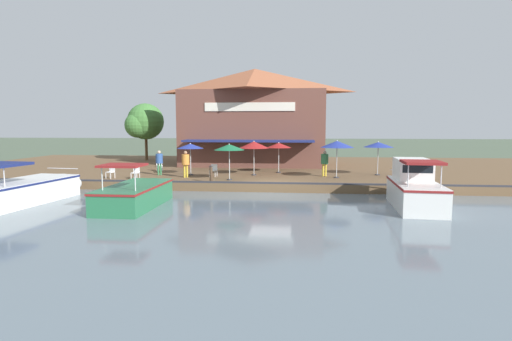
{
  "coord_description": "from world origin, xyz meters",
  "views": [
    {
      "loc": [
        23.87,
        1.5,
        4.08
      ],
      "look_at": [
        -1.0,
        -1.0,
        1.3
      ],
      "focal_mm": 28.0,
      "sensor_mm": 36.0,
      "label": 1
    }
  ],
  "objects_px": {
    "motorboat_mid_row": "(139,193)",
    "motorboat_nearest_quay": "(32,188)",
    "cafe_chair_under_first_umbrella": "(214,170)",
    "mooring_post": "(211,174)",
    "person_at_quay_edge": "(159,160)",
    "person_near_entrance": "(325,160)",
    "cafe_chair_beside_entrance": "(136,172)",
    "tree_upstream_bank": "(144,122)",
    "patio_umbrella_near_quay_edge": "(190,146)",
    "patio_umbrella_mid_patio_left": "(229,147)",
    "person_mid_patio": "(186,161)",
    "patio_umbrella_far_corner": "(279,145)",
    "cafe_chair_back_row_seat": "(111,171)",
    "cafe_chair_mid_patio": "(159,165)",
    "waterfront_restaurant": "(255,116)",
    "patio_umbrella_by_entrance": "(337,144)",
    "patio_umbrella_back_row": "(378,145)",
    "patio_umbrella_mid_patio_right": "(254,145)"
  },
  "relations": [
    {
      "from": "cafe_chair_beside_entrance",
      "to": "tree_upstream_bank",
      "type": "xyz_separation_m",
      "value": [
        -14.47,
        -5.03,
        3.38
      ]
    },
    {
      "from": "cafe_chair_under_first_umbrella",
      "to": "mooring_post",
      "type": "xyz_separation_m",
      "value": [
        2.88,
        0.44,
        0.05
      ]
    },
    {
      "from": "waterfront_restaurant",
      "to": "patio_umbrella_mid_patio_right",
      "type": "bearing_deg",
      "value": 5.56
    },
    {
      "from": "person_mid_patio",
      "to": "tree_upstream_bank",
      "type": "height_order",
      "value": "tree_upstream_bank"
    },
    {
      "from": "cafe_chair_under_first_umbrella",
      "to": "cafe_chair_beside_entrance",
      "type": "distance_m",
      "value": 5.19
    },
    {
      "from": "person_mid_patio",
      "to": "tree_upstream_bank",
      "type": "xyz_separation_m",
      "value": [
        -13.27,
        -8.07,
        2.71
      ]
    },
    {
      "from": "patio_umbrella_by_entrance",
      "to": "motorboat_mid_row",
      "type": "bearing_deg",
      "value": -53.97
    },
    {
      "from": "patio_umbrella_mid_patio_left",
      "to": "cafe_chair_mid_patio",
      "type": "distance_m",
      "value": 7.92
    },
    {
      "from": "person_mid_patio",
      "to": "person_at_quay_edge",
      "type": "bearing_deg",
      "value": -116.64
    },
    {
      "from": "tree_upstream_bank",
      "to": "patio_umbrella_mid_patio_right",
      "type": "bearing_deg",
      "value": 47.34
    },
    {
      "from": "patio_umbrella_far_corner",
      "to": "waterfront_restaurant",
      "type": "bearing_deg",
      "value": -160.46
    },
    {
      "from": "waterfront_restaurant",
      "to": "patio_umbrella_by_entrance",
      "type": "bearing_deg",
      "value": 33.96
    },
    {
      "from": "motorboat_mid_row",
      "to": "motorboat_nearest_quay",
      "type": "bearing_deg",
      "value": -94.57
    },
    {
      "from": "cafe_chair_back_row_seat",
      "to": "tree_upstream_bank",
      "type": "relative_size",
      "value": 0.15
    },
    {
      "from": "tree_upstream_bank",
      "to": "patio_umbrella_near_quay_edge",
      "type": "bearing_deg",
      "value": 34.08
    },
    {
      "from": "patio_umbrella_mid_patio_left",
      "to": "tree_upstream_bank",
      "type": "bearing_deg",
      "value": -141.77
    },
    {
      "from": "patio_umbrella_by_entrance",
      "to": "person_at_quay_edge",
      "type": "distance_m",
      "value": 12.52
    },
    {
      "from": "cafe_chair_beside_entrance",
      "to": "motorboat_nearest_quay",
      "type": "relative_size",
      "value": 0.12
    },
    {
      "from": "motorboat_mid_row",
      "to": "tree_upstream_bank",
      "type": "height_order",
      "value": "tree_upstream_bank"
    },
    {
      "from": "waterfront_restaurant",
      "to": "patio_umbrella_mid_patio_right",
      "type": "xyz_separation_m",
      "value": [
        8.88,
        0.87,
        -2.25
      ]
    },
    {
      "from": "person_at_quay_edge",
      "to": "person_near_entrance",
      "type": "bearing_deg",
      "value": 92.18
    },
    {
      "from": "patio_umbrella_mid_patio_left",
      "to": "person_at_quay_edge",
      "type": "xyz_separation_m",
      "value": [
        -2.15,
        -5.43,
        -1.03
      ]
    },
    {
      "from": "patio_umbrella_far_corner",
      "to": "person_near_entrance",
      "type": "relative_size",
      "value": 1.27
    },
    {
      "from": "cafe_chair_beside_entrance",
      "to": "cafe_chair_mid_patio",
      "type": "bearing_deg",
      "value": -179.62
    },
    {
      "from": "person_mid_patio",
      "to": "patio_umbrella_mid_patio_left",
      "type": "bearing_deg",
      "value": 72.17
    },
    {
      "from": "person_at_quay_edge",
      "to": "motorboat_mid_row",
      "type": "xyz_separation_m",
      "value": [
        8.12,
        1.75,
        -1.02
      ]
    },
    {
      "from": "waterfront_restaurant",
      "to": "motorboat_nearest_quay",
      "type": "relative_size",
      "value": 1.83
    },
    {
      "from": "patio_umbrella_near_quay_edge",
      "to": "motorboat_mid_row",
      "type": "height_order",
      "value": "patio_umbrella_near_quay_edge"
    },
    {
      "from": "waterfront_restaurant",
      "to": "patio_umbrella_by_entrance",
      "type": "height_order",
      "value": "waterfront_restaurant"
    },
    {
      "from": "patio_umbrella_mid_patio_left",
      "to": "cafe_chair_mid_patio",
      "type": "xyz_separation_m",
      "value": [
        -4.54,
        -6.27,
        -1.66
      ]
    },
    {
      "from": "cafe_chair_under_first_umbrella",
      "to": "person_mid_patio",
      "type": "distance_m",
      "value": 2.04
    },
    {
      "from": "cafe_chair_under_first_umbrella",
      "to": "person_mid_patio",
      "type": "height_order",
      "value": "person_mid_patio"
    },
    {
      "from": "cafe_chair_back_row_seat",
      "to": "motorboat_mid_row",
      "type": "xyz_separation_m",
      "value": [
        6.02,
        4.37,
        -0.39
      ]
    },
    {
      "from": "cafe_chair_under_first_umbrella",
      "to": "mooring_post",
      "type": "bearing_deg",
      "value": 8.59
    },
    {
      "from": "person_at_quay_edge",
      "to": "person_near_entrance",
      "type": "distance_m",
      "value": 11.72
    },
    {
      "from": "cafe_chair_under_first_umbrella",
      "to": "person_at_quay_edge",
      "type": "distance_m",
      "value": 4.11
    },
    {
      "from": "patio_umbrella_by_entrance",
      "to": "patio_umbrella_mid_patio_right",
      "type": "bearing_deg",
      "value": -98.84
    },
    {
      "from": "patio_umbrella_near_quay_edge",
      "to": "motorboat_nearest_quay",
      "type": "distance_m",
      "value": 10.48
    },
    {
      "from": "motorboat_mid_row",
      "to": "motorboat_nearest_quay",
      "type": "relative_size",
      "value": 0.87
    },
    {
      "from": "patio_umbrella_near_quay_edge",
      "to": "patio_umbrella_back_row",
      "type": "distance_m",
      "value": 13.37
    },
    {
      "from": "cafe_chair_beside_entrance",
      "to": "patio_umbrella_back_row",
      "type": "bearing_deg",
      "value": 103.16
    },
    {
      "from": "waterfront_restaurant",
      "to": "cafe_chair_mid_patio",
      "type": "bearing_deg",
      "value": -43.6
    },
    {
      "from": "cafe_chair_back_row_seat",
      "to": "patio_umbrella_back_row",
      "type": "bearing_deg",
      "value": 101.21
    },
    {
      "from": "cafe_chair_mid_patio",
      "to": "cafe_chair_beside_entrance",
      "type": "xyz_separation_m",
      "value": [
        4.71,
        0.03,
        0.0
      ]
    },
    {
      "from": "waterfront_restaurant",
      "to": "cafe_chair_back_row_seat",
      "type": "xyz_separation_m",
      "value": [
        11.54,
        -8.5,
        -3.95
      ]
    },
    {
      "from": "waterfront_restaurant",
      "to": "cafe_chair_beside_entrance",
      "type": "distance_m",
      "value": 14.1
    },
    {
      "from": "cafe_chair_under_first_umbrella",
      "to": "mooring_post",
      "type": "relative_size",
      "value": 0.82
    },
    {
      "from": "motorboat_mid_row",
      "to": "person_mid_patio",
      "type": "bearing_deg",
      "value": 175.99
    },
    {
      "from": "motorboat_nearest_quay",
      "to": "cafe_chair_beside_entrance",
      "type": "bearing_deg",
      "value": 145.58
    },
    {
      "from": "cafe_chair_under_first_umbrella",
      "to": "motorboat_mid_row",
      "type": "distance_m",
      "value": 8.03
    }
  ]
}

